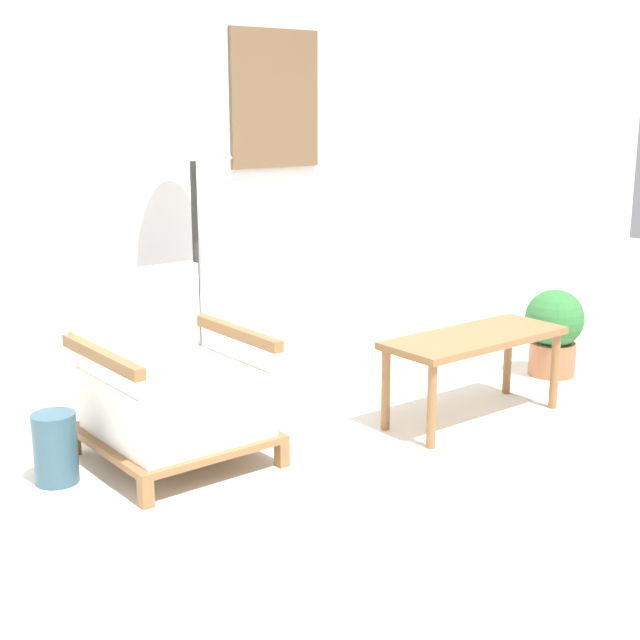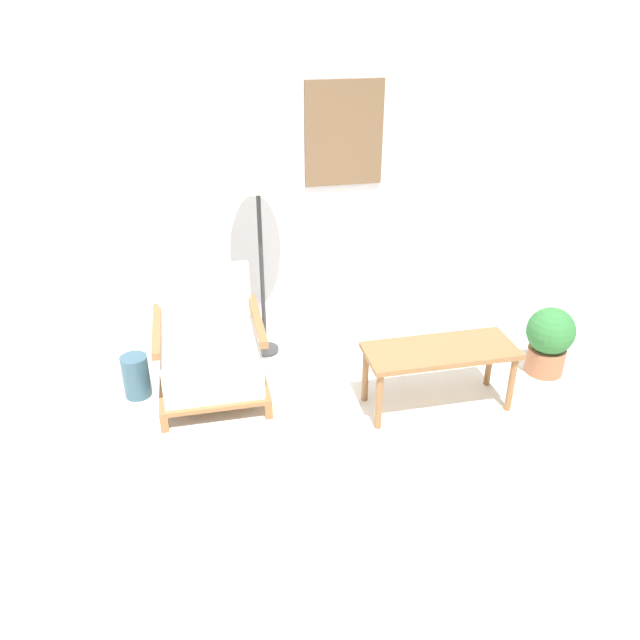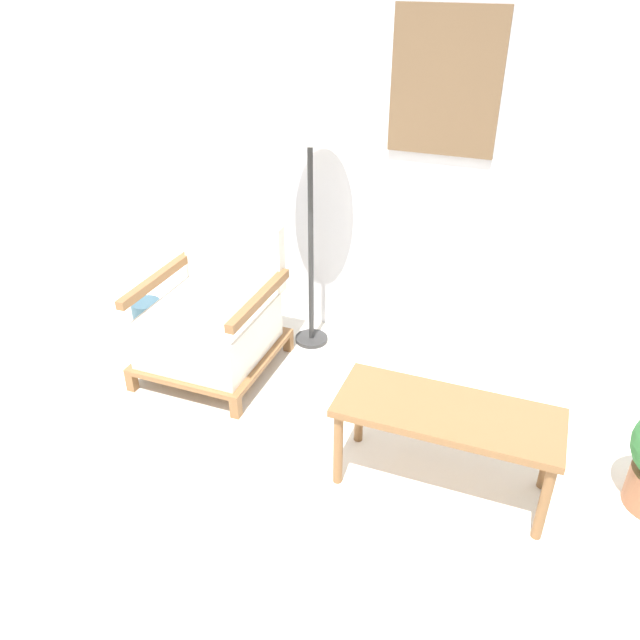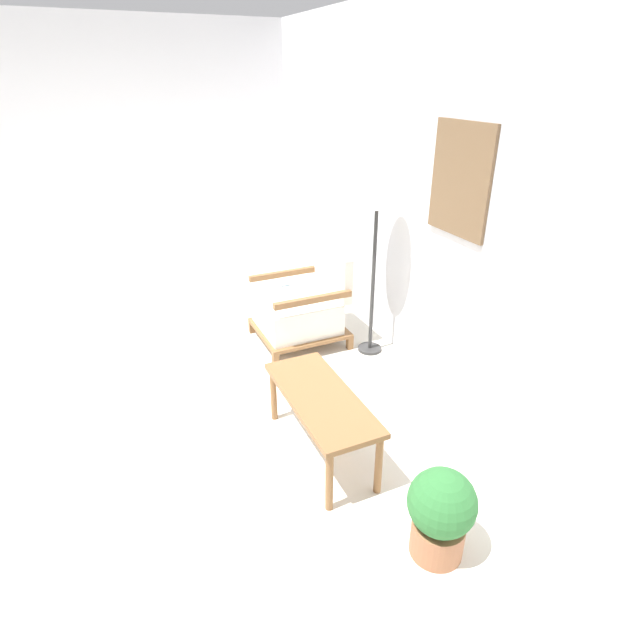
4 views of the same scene
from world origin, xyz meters
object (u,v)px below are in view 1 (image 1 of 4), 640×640
(coffee_table, at_px, (474,346))
(potted_plant, at_px, (554,329))
(armchair, at_px, (170,391))
(floor_lamp, at_px, (192,136))
(vase, at_px, (55,448))

(coffee_table, relative_size, potted_plant, 1.93)
(armchair, relative_size, floor_lamp, 0.51)
(armchair, height_order, floor_lamp, floor_lamp)
(armchair, height_order, potted_plant, armchair)
(potted_plant, bearing_deg, armchair, 173.92)
(floor_lamp, distance_m, potted_plant, 2.33)
(armchair, bearing_deg, vase, 172.15)
(armchair, xyz_separation_m, floor_lamp, (0.42, 0.46, 1.07))
(armchair, height_order, coffee_table, armchair)
(vase, xyz_separation_m, potted_plant, (2.84, -0.32, 0.12))
(potted_plant, bearing_deg, vase, 173.61)
(floor_lamp, bearing_deg, coffee_table, -42.75)
(vase, height_order, potted_plant, potted_plant)
(armchair, distance_m, potted_plant, 2.35)
(floor_lamp, height_order, coffee_table, floor_lamp)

